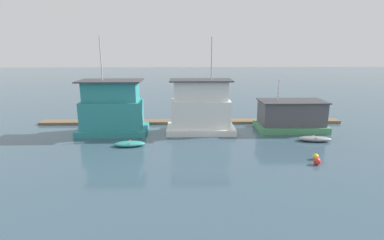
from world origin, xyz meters
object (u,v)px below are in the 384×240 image
(houseboat_green, at_px, (291,116))
(buoy_yellow, at_px, (316,157))
(houseboat_white, at_px, (201,109))
(buoy_red, at_px, (317,161))
(dinghy_teal, at_px, (130,144))
(dinghy_grey, at_px, (315,139))
(houseboat_teal, at_px, (112,110))

(houseboat_green, distance_m, buoy_yellow, 8.45)
(houseboat_white, height_order, buoy_red, houseboat_white)
(houseboat_white, bearing_deg, dinghy_teal, -145.82)
(houseboat_white, xyz_separation_m, dinghy_teal, (-6.42, -4.36, -2.13))
(houseboat_white, bearing_deg, buoy_yellow, -42.89)
(houseboat_green, xyz_separation_m, buoy_yellow, (-0.88, -8.31, -1.27))
(buoy_red, bearing_deg, houseboat_green, 82.40)
(buoy_red, bearing_deg, buoy_yellow, 70.72)
(dinghy_grey, bearing_deg, houseboat_teal, 170.24)
(dinghy_grey, height_order, buoy_yellow, dinghy_grey)
(dinghy_teal, bearing_deg, houseboat_green, 16.95)
(houseboat_white, relative_size, buoy_yellow, 20.94)
(houseboat_green, xyz_separation_m, dinghy_teal, (-15.77, -4.80, -1.27))
(houseboat_white, height_order, dinghy_teal, houseboat_white)
(dinghy_grey, xyz_separation_m, buoy_yellow, (-1.83, -4.49, -0.01))
(buoy_red, bearing_deg, dinghy_grey, 68.33)
(dinghy_grey, relative_size, buoy_yellow, 6.89)
(houseboat_green, xyz_separation_m, dinghy_grey, (0.96, -3.82, -1.26))
(houseboat_teal, relative_size, buoy_yellow, 21.09)
(dinghy_teal, bearing_deg, houseboat_white, 34.18)
(houseboat_teal, height_order, houseboat_green, houseboat_teal)
(houseboat_white, height_order, houseboat_green, houseboat_white)
(houseboat_teal, bearing_deg, houseboat_white, 0.62)
(houseboat_green, height_order, buoy_yellow, houseboat_green)
(dinghy_grey, distance_m, buoy_yellow, 4.85)
(houseboat_teal, distance_m, buoy_red, 19.17)
(houseboat_teal, xyz_separation_m, buoy_yellow, (17.26, -7.77, -2.13))
(houseboat_teal, xyz_separation_m, houseboat_green, (18.13, 0.54, -0.87))
(houseboat_teal, height_order, dinghy_grey, houseboat_teal)
(dinghy_teal, xyz_separation_m, buoy_red, (14.52, -4.58, 0.05))
(houseboat_white, height_order, dinghy_grey, houseboat_white)
(dinghy_grey, bearing_deg, houseboat_white, 161.84)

